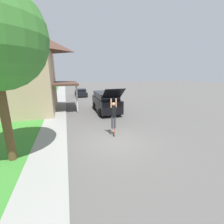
% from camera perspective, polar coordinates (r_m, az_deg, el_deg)
% --- Properties ---
extents(ground_plane, '(120.00, 120.00, 0.00)m').
position_cam_1_polar(ground_plane, '(9.11, 0.89, -11.12)').
color(ground_plane, '#54514F').
extents(sidewalk, '(1.80, 80.00, 0.10)m').
position_cam_1_polar(sidewalk, '(14.39, -20.60, -2.09)').
color(sidewalk, gray).
rests_on(sidewalk, ground_plane).
extents(house, '(11.67, 8.38, 9.12)m').
position_cam_1_polar(house, '(18.19, -36.30, 14.65)').
color(house, tan).
rests_on(house, lawn).
extents(suv_parked, '(2.16, 5.58, 2.73)m').
position_cam_1_polar(suv_parked, '(15.48, -2.29, 3.95)').
color(suv_parked, black).
rests_on(suv_parked, ground_plane).
extents(car_down_street, '(1.95, 4.58, 1.30)m').
position_cam_1_polar(car_down_street, '(27.30, -11.80, 7.29)').
color(car_down_street, black).
rests_on(car_down_street, ground_plane).
extents(skateboarder, '(0.41, 0.23, 1.94)m').
position_cam_1_polar(skateboarder, '(9.48, 0.59, -0.50)').
color(skateboarder, '#38383D').
rests_on(skateboarder, ground_plane).
extents(skateboard, '(0.31, 0.76, 0.30)m').
position_cam_1_polar(skateboard, '(9.88, 0.88, -7.12)').
color(skateboard, '#B73D23').
rests_on(skateboard, ground_plane).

